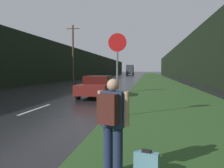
% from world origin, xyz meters
% --- Properties ---
extents(grass_verge, '(6.00, 240.00, 0.02)m').
position_xyz_m(grass_verge, '(6.41, 40.00, 0.01)').
color(grass_verge, '#2D5123').
rests_on(grass_verge, ground_plane).
extents(lane_stripe_b, '(0.12, 3.00, 0.01)m').
position_xyz_m(lane_stripe_b, '(0.00, 8.47, 0.00)').
color(lane_stripe_b, silver).
rests_on(lane_stripe_b, ground_plane).
extents(lane_stripe_c, '(0.12, 3.00, 0.01)m').
position_xyz_m(lane_stripe_c, '(0.00, 15.47, 0.00)').
color(lane_stripe_c, silver).
rests_on(lane_stripe_c, ground_plane).
extents(lane_stripe_d, '(0.12, 3.00, 0.01)m').
position_xyz_m(lane_stripe_d, '(0.00, 22.47, 0.00)').
color(lane_stripe_d, silver).
rests_on(lane_stripe_d, ground_plane).
extents(treeline_far_side, '(2.00, 140.00, 5.93)m').
position_xyz_m(treeline_far_side, '(-9.41, 50.00, 2.96)').
color(treeline_far_side, black).
rests_on(treeline_far_side, ground_plane).
extents(treeline_near_side, '(2.00, 140.00, 7.44)m').
position_xyz_m(treeline_near_side, '(12.41, 50.00, 3.72)').
color(treeline_near_side, black).
rests_on(treeline_near_side, ground_plane).
extents(utility_pole_far, '(1.80, 0.24, 7.98)m').
position_xyz_m(utility_pole_far, '(-5.36, 30.42, 4.12)').
color(utility_pole_far, '#4C3823').
rests_on(utility_pole_far, ground_plane).
extents(stop_sign, '(0.68, 0.07, 3.11)m').
position_xyz_m(stop_sign, '(3.84, 7.29, 1.89)').
color(stop_sign, slate).
rests_on(stop_sign, ground_plane).
extents(hitchhiker_with_backpack, '(0.54, 0.47, 1.60)m').
position_xyz_m(hitchhiker_with_backpack, '(4.40, 2.34, 0.92)').
color(hitchhiker_with_backpack, '#1E2847').
rests_on(hitchhiker_with_backpack, ground_plane).
extents(suitcase, '(0.43, 0.24, 0.43)m').
position_xyz_m(suitcase, '(4.96, 2.46, 0.20)').
color(suitcase, '#6093A8').
rests_on(suitcase, ground_plane).
extents(car_passing_near, '(1.93, 4.77, 1.37)m').
position_xyz_m(car_passing_near, '(1.71, 13.74, 0.70)').
color(car_passing_near, maroon).
rests_on(car_passing_near, ground_plane).
extents(delivery_truck, '(2.60, 7.15, 3.72)m').
position_xyz_m(delivery_truck, '(-1.71, 87.09, 1.93)').
color(delivery_truck, black).
rests_on(delivery_truck, ground_plane).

